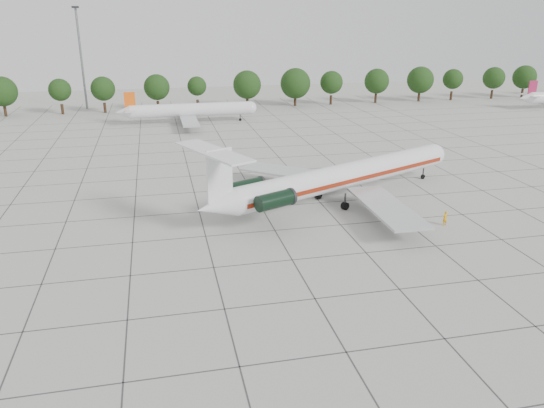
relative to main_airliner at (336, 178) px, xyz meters
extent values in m
plane|color=#A9A9A2|center=(-9.78, -7.47, -3.51)|extent=(260.00, 260.00, 0.00)
cube|color=#383838|center=(-9.78, 7.53, -3.50)|extent=(170.00, 170.00, 0.02)
cylinder|color=silver|center=(2.15, 0.97, -0.03)|extent=(33.94, 17.75, 3.28)
sphere|color=silver|center=(18.44, 8.35, -0.03)|extent=(3.28, 3.28, 3.28)
cone|color=silver|center=(-16.41, -7.43, -0.03)|extent=(5.88, 5.04, 3.28)
cube|color=maroon|center=(1.46, 2.48, -0.28)|extent=(31.70, 14.41, 0.55)
cube|color=maroon|center=(2.83, -0.54, -0.28)|extent=(31.70, 14.41, 0.55)
cube|color=#B7BABC|center=(-3.81, 8.09, -1.37)|extent=(14.29, 13.17, 0.30)
cube|color=#B7BABC|center=(3.57, -8.20, -1.37)|extent=(4.73, 14.95, 0.30)
cube|color=black|center=(-11.90, -2.94, 0.27)|extent=(2.52, 2.08, 0.25)
cylinder|color=black|center=(-12.19, -2.30, 0.27)|extent=(5.12, 3.69, 1.89)
cube|color=black|center=(-10.06, -7.01, 0.27)|extent=(2.52, 2.08, 0.25)
cylinder|color=black|center=(-9.77, -7.64, 0.27)|extent=(5.12, 3.69, 1.89)
cube|color=silver|center=(-15.96, -7.23, 3.45)|extent=(3.01, 1.57, 5.96)
cube|color=silver|center=(-16.59, -7.52, 6.23)|extent=(7.64, 12.09, 0.22)
cylinder|color=black|center=(16.63, 7.53, -2.57)|extent=(0.26, 0.26, 1.89)
cylinder|color=black|center=(16.63, 7.53, -3.16)|extent=(0.75, 0.54, 0.70)
cylinder|color=black|center=(-1.64, 2.10, -2.22)|extent=(0.32, 0.32, 1.79)
cylinder|color=black|center=(-1.64, 2.10, -3.01)|extent=(1.15, 0.95, 0.99)
cylinder|color=black|center=(0.50, -2.61, -2.22)|extent=(0.32, 0.32, 1.79)
cylinder|color=black|center=(0.50, -2.61, -3.01)|extent=(1.15, 0.95, 0.99)
imported|color=orange|center=(10.15, -10.27, -2.61)|extent=(0.75, 0.59, 1.81)
cylinder|color=silver|center=(-14.20, 59.25, -0.51)|extent=(27.20, 3.00, 3.00)
cube|color=#B7BABC|center=(-15.20, 59.25, -1.71)|extent=(3.50, 27.20, 0.25)
cube|color=#F4580E|center=(-27.64, 59.25, 2.09)|extent=(2.40, 0.25, 3.60)
cylinder|color=black|center=(-15.20, 61.45, -3.11)|extent=(0.80, 0.45, 0.80)
cylinder|color=black|center=(-15.20, 57.05, -3.11)|extent=(0.80, 0.45, 0.80)
cube|color=#961B43|center=(73.60, 58.57, 2.09)|extent=(2.40, 0.25, 3.60)
cylinder|color=#332114|center=(-58.04, 77.53, -2.26)|extent=(0.70, 0.70, 2.50)
sphere|color=black|center=(-58.04, 77.53, 2.49)|extent=(7.15, 7.15, 7.15)
cylinder|color=#332114|center=(-44.85, 77.53, -2.26)|extent=(0.70, 0.70, 2.50)
sphere|color=black|center=(-44.85, 77.53, 2.49)|extent=(5.43, 5.43, 5.43)
cylinder|color=#332114|center=(-34.66, 77.53, -2.26)|extent=(0.70, 0.70, 2.50)
sphere|color=black|center=(-34.66, 77.53, 2.49)|extent=(5.99, 5.99, 5.99)
cylinder|color=#332114|center=(-21.47, 77.53, -2.26)|extent=(0.70, 0.70, 2.50)
sphere|color=black|center=(-21.47, 77.53, 2.49)|extent=(6.50, 6.50, 6.50)
cylinder|color=#332114|center=(-11.28, 77.53, -2.26)|extent=(0.70, 0.70, 2.50)
sphere|color=black|center=(-11.28, 77.53, 2.49)|extent=(4.93, 4.93, 4.93)
cylinder|color=#332114|center=(1.91, 77.53, -2.26)|extent=(0.70, 0.70, 2.50)
sphere|color=black|center=(1.91, 77.53, 2.49)|extent=(7.40, 7.40, 7.40)
cylinder|color=#332114|center=(15.10, 77.53, -2.26)|extent=(0.70, 0.70, 2.50)
sphere|color=black|center=(15.10, 77.53, 2.49)|extent=(8.08, 8.08, 8.08)
cylinder|color=#332114|center=(25.29, 77.53, -2.26)|extent=(0.70, 0.70, 2.50)
sphere|color=black|center=(25.29, 77.53, 2.49)|extent=(6.17, 6.17, 6.17)
cylinder|color=#332114|center=(38.48, 77.53, -2.26)|extent=(0.70, 0.70, 2.50)
sphere|color=black|center=(38.48, 77.53, 2.49)|extent=(6.82, 6.82, 6.82)
cylinder|color=#332114|center=(51.67, 77.53, -2.26)|extent=(0.70, 0.70, 2.50)
sphere|color=black|center=(51.67, 77.53, 2.49)|extent=(7.44, 7.44, 7.44)
cylinder|color=#332114|center=(61.86, 77.53, -2.26)|extent=(0.70, 0.70, 2.50)
sphere|color=black|center=(61.86, 77.53, 2.49)|extent=(5.66, 5.66, 5.66)
cylinder|color=#332114|center=(75.05, 77.53, -2.26)|extent=(0.70, 0.70, 2.50)
sphere|color=black|center=(75.05, 77.53, 2.49)|extent=(6.25, 6.25, 6.25)
cylinder|color=#332114|center=(85.24, 77.53, -2.26)|extent=(0.70, 0.70, 2.50)
sphere|color=black|center=(85.24, 77.53, 2.49)|extent=(6.79, 6.79, 6.79)
cylinder|color=slate|center=(-39.78, 84.53, 8.99)|extent=(0.56, 0.56, 25.00)
cube|color=black|center=(-39.78, 84.53, 21.69)|extent=(1.60, 1.60, 0.50)
camera|label=1|loc=(-22.32, -62.67, 20.08)|focal=35.00mm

